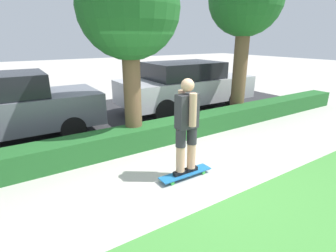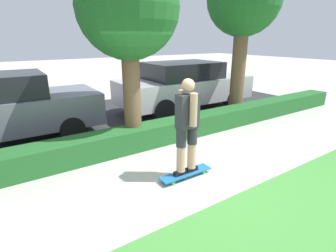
{
  "view_description": "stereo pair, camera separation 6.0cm",
  "coord_description": "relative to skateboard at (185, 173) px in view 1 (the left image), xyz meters",
  "views": [
    {
      "loc": [
        -2.67,
        -3.44,
        2.38
      ],
      "look_at": [
        -0.05,
        0.6,
        0.77
      ],
      "focal_mm": 28.0,
      "sensor_mm": 36.0,
      "label": 1
    },
    {
      "loc": [
        -2.73,
        -3.41,
        2.38
      ],
      "look_at": [
        -0.05,
        0.6,
        0.77
      ],
      "focal_mm": 28.0,
      "sensor_mm": 36.0,
      "label": 2
    }
  ],
  "objects": [
    {
      "name": "ground_plane",
      "position": [
        0.13,
        0.1,
        -0.08
      ],
      "size": [
        60.0,
        60.0,
        0.0
      ],
      "primitive_type": "plane",
      "color": "#BCB7AD"
    },
    {
      "name": "street_asphalt",
      "position": [
        0.13,
        4.3,
        -0.07
      ],
      "size": [
        15.0,
        5.0,
        0.01
      ],
      "color": "#2D2D30",
      "rests_on": "ground_plane"
    },
    {
      "name": "hedge_row",
      "position": [
        0.13,
        1.7,
        0.17
      ],
      "size": [
        15.0,
        0.6,
        0.49
      ],
      "color": "#236028",
      "rests_on": "ground_plane"
    },
    {
      "name": "skateboard",
      "position": [
        0.0,
        0.0,
        0.0
      ],
      "size": [
        1.02,
        0.24,
        0.09
      ],
      "color": "#1E6BAD",
      "rests_on": "ground_plane"
    },
    {
      "name": "skater_person",
      "position": [
        -0.0,
        0.0,
        0.92
      ],
      "size": [
        0.5,
        0.43,
        1.69
      ],
      "color": "black",
      "rests_on": "skateboard"
    },
    {
      "name": "tree_mid",
      "position": [
        -0.11,
        1.84,
        2.83
      ],
      "size": [
        2.08,
        2.08,
        4.01
      ],
      "color": "brown",
      "rests_on": "ground_plane"
    },
    {
      "name": "tree_far",
      "position": [
        3.59,
        2.16,
        3.27
      ],
      "size": [
        2.08,
        2.08,
        4.49
      ],
      "color": "brown",
      "rests_on": "ground_plane"
    },
    {
      "name": "parked_car_middle",
      "position": [
        2.82,
        3.79,
        0.79
      ],
      "size": [
        4.67,
        1.99,
        1.64
      ],
      "rotation": [
        0.0,
        0.0,
        -0.01
      ],
      "color": "#B7B7BC",
      "rests_on": "ground_plane"
    }
  ]
}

